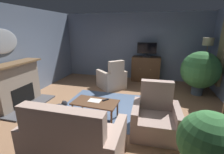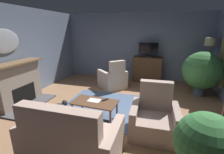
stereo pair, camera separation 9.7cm
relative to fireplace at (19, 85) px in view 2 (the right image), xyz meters
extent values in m
cube|color=#936B4C|center=(2.68, 0.32, -0.60)|extent=(6.52, 7.01, 0.04)
cube|color=slate|center=(2.68, 3.58, 0.78)|extent=(6.52, 0.10, 2.74)
cube|color=slate|center=(-0.33, 0.32, 0.78)|extent=(0.10, 7.01, 2.74)
cube|color=slate|center=(2.40, 0.50, -0.58)|extent=(2.38, 2.11, 0.01)
cube|color=#4C4C51|center=(0.36, 0.00, -0.56)|extent=(0.50, 1.56, 0.04)
cube|color=gray|center=(-0.03, 0.00, 0.01)|extent=(0.36, 1.36, 1.19)
cube|color=black|center=(0.12, 0.00, -0.26)|extent=(0.10, 0.76, 0.52)
cube|color=brown|center=(0.01, 0.00, 0.63)|extent=(0.48, 1.52, 0.05)
ellipsoid|color=#B2B7BF|center=(-0.25, 0.00, 1.20)|extent=(0.06, 0.96, 0.64)
cube|color=#352315|center=(3.28, 3.23, -0.55)|extent=(1.07, 0.43, 0.06)
cube|color=#4C331E|center=(3.28, 3.23, -0.08)|extent=(1.13, 0.49, 1.02)
sphere|color=tan|center=(3.07, 2.97, -0.03)|extent=(0.03, 0.03, 0.03)
sphere|color=tan|center=(3.48, 2.97, -0.03)|extent=(0.03, 0.03, 0.03)
cube|color=black|center=(3.28, 3.18, 0.46)|extent=(0.27, 0.20, 0.06)
cylinder|color=black|center=(3.28, 3.18, 0.53)|extent=(0.04, 0.04, 0.08)
cube|color=black|center=(3.28, 3.18, 0.79)|extent=(0.75, 0.05, 0.43)
cube|color=black|center=(3.28, 3.15, 0.79)|extent=(0.71, 0.01, 0.39)
cube|color=brown|center=(2.33, -0.15, -0.15)|extent=(1.09, 0.62, 0.03)
cylinder|color=brown|center=(2.82, 0.05, -0.37)|extent=(0.04, 0.04, 0.42)
cylinder|color=brown|center=(1.87, 0.11, -0.37)|extent=(0.04, 0.04, 0.42)
cylinder|color=brown|center=(2.79, -0.41, -0.37)|extent=(0.04, 0.04, 0.42)
cylinder|color=brown|center=(1.84, -0.35, -0.37)|extent=(0.04, 0.04, 0.42)
cube|color=black|center=(2.54, -0.01, -0.12)|extent=(0.14, 0.17, 0.02)
cube|color=silver|center=(2.30, -0.09, -0.13)|extent=(0.31, 0.23, 0.01)
cube|color=#BC9E8E|center=(2.43, -1.37, -0.36)|extent=(1.26, 0.90, 0.44)
cube|color=#BC9E8E|center=(2.43, -1.72, 0.17)|extent=(1.26, 0.20, 0.63)
cube|color=#BC9E8E|center=(1.72, -1.37, -0.25)|extent=(0.15, 0.90, 0.66)
cube|color=#BC9E8E|center=(3.14, -1.37, -0.25)|extent=(0.15, 0.90, 0.66)
cube|color=#B2A899|center=(2.38, -1.50, -0.02)|extent=(0.37, 0.16, 0.36)
cube|color=#C6B29E|center=(2.11, 2.10, -0.36)|extent=(1.01, 1.00, 0.45)
cube|color=#C6B29E|center=(2.36, 1.86, 0.17)|extent=(0.52, 0.52, 0.60)
cube|color=#C6B29E|center=(1.87, 1.86, -0.26)|extent=(0.71, 0.69, 0.65)
cube|color=#C6B29E|center=(2.35, 2.35, -0.26)|extent=(0.71, 0.69, 0.65)
cube|color=#A3897F|center=(3.71, -0.38, -0.38)|extent=(0.70, 0.88, 0.41)
cube|color=#A3897F|center=(3.70, -0.04, 0.14)|extent=(0.68, 0.20, 0.64)
cube|color=#A3897F|center=(4.11, -0.36, -0.28)|extent=(0.16, 0.86, 0.61)
cube|color=#A3897F|center=(3.31, -0.39, -0.28)|extent=(0.16, 0.86, 0.61)
cylinder|color=#93704C|center=(4.96, -0.15, -0.38)|extent=(0.04, 0.04, 0.41)
cylinder|color=#3D4C5B|center=(5.03, 2.17, -0.43)|extent=(0.35, 0.35, 0.31)
sphere|color=#3D7F42|center=(5.03, 2.17, 0.25)|extent=(1.18, 1.18, 1.18)
sphere|color=#3D7F42|center=(4.37, -1.35, 0.08)|extent=(0.81, 0.81, 0.81)
ellipsoid|color=#2D2D33|center=(1.25, -0.11, -0.48)|extent=(0.32, 0.46, 0.22)
sphere|color=#2D2D33|center=(1.32, 0.14, -0.44)|extent=(0.16, 0.16, 0.16)
cone|color=#2D2D33|center=(1.28, 0.16, -0.37)|extent=(0.04, 0.04, 0.04)
cone|color=#2D2D33|center=(1.36, 0.13, -0.37)|extent=(0.04, 0.04, 0.04)
cylinder|color=#2D2D33|center=(1.12, -0.39, -0.52)|extent=(0.10, 0.22, 0.05)
cylinder|color=#4C4233|center=(5.33, 2.88, -0.56)|extent=(0.29, 0.29, 0.04)
cylinder|color=olive|center=(5.33, 2.88, 0.19)|extent=(0.03, 0.03, 1.55)
cylinder|color=beige|center=(5.33, 2.88, 1.10)|extent=(0.35, 0.35, 0.26)
camera|label=1|loc=(3.60, -3.42, 1.50)|focal=26.08mm
camera|label=2|loc=(3.70, -3.39, 1.50)|focal=26.08mm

